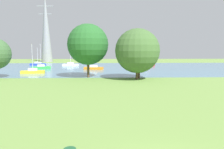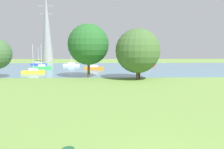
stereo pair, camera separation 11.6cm
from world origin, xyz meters
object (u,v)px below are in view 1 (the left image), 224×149
Objects in this scene: sailboat_yellow at (33,71)px; tree_west_near at (137,51)px; sailboat_orange at (94,68)px; sailboat_red at (147,64)px; electricity_pylon at (46,27)px; sailboat_blue at (38,64)px; tree_west_far at (88,44)px; sailboat_white at (71,65)px; sailboat_green at (41,67)px; tree_east_far at (139,50)px.

tree_west_near reaches higher than sailboat_yellow.
tree_west_near reaches higher than sailboat_orange.
sailboat_orange reaches higher than sailboat_red.
electricity_pylon reaches higher than sailboat_red.
tree_west_near is 0.32× the size of electricity_pylon.
sailboat_orange is (18.24, -14.28, 0.03)m from sailboat_blue.
tree_west_far reaches higher than tree_west_near.
sailboat_red is 0.80× the size of sailboat_white.
sailboat_blue is at bearing 175.16° from sailboat_red.
sailboat_green is 0.75× the size of tree_west_near.
tree_east_far is at bearing -59.41° from electricity_pylon.
electricity_pylon is at bearing 112.91° from tree_west_far.
sailboat_yellow is 14.83m from sailboat_orange.
electricity_pylon is (-6.47, 30.21, 13.12)m from sailboat_green.
sailboat_red is (28.06, 19.63, -0.01)m from sailboat_yellow.
sailboat_green reaches higher than sailboat_blue.
sailboat_orange reaches higher than sailboat_blue.
sailboat_blue is at bearing 164.15° from sailboat_white.
tree_west_far is (-15.93, -26.15, 5.50)m from sailboat_red.
sailboat_white reaches higher than sailboat_yellow.
tree_west_far reaches higher than sailboat_blue.
electricity_pylon is at bearing 100.94° from sailboat_yellow.
tree_east_far is at bearing -48.65° from sailboat_blue.
tree_west_far is (-0.22, -14.75, 5.47)m from sailboat_orange.
sailboat_red is at bearing -30.55° from electricity_pylon.
sailboat_yellow is 14.82m from tree_west_far.
sailboat_yellow is at bearing 155.52° from tree_west_near.
tree_east_far is (16.28, -27.63, 4.44)m from sailboat_white.
sailboat_yellow is 23.03m from tree_west_near.
tree_west_far reaches higher than sailboat_orange.
sailboat_orange is 15.73m from tree_west_far.
sailboat_red is 0.62× the size of tree_west_near.
tree_west_far is (12.12, -6.52, 5.49)m from sailboat_yellow.
tree_west_far is at bearing -74.27° from sailboat_white.
sailboat_blue is 0.66× the size of tree_west_near.
sailboat_white is at bearing -15.85° from sailboat_blue.
sailboat_yellow is 10.73m from sailboat_green.
tree_west_near is (8.24, -17.60, 4.35)m from sailboat_orange.
sailboat_orange reaches higher than sailboat_white.
tree_east_far is (8.96, -1.64, -1.05)m from tree_west_far.
sailboat_blue is at bearing 131.35° from tree_east_far.
sailboat_yellow reaches higher than sailboat_red.
tree_west_near is at bearing -60.45° from electricity_pylon.
tree_east_far reaches higher than sailboat_blue.
sailboat_orange is (12.34, 8.23, 0.02)m from sailboat_yellow.
sailboat_blue is at bearing 110.68° from sailboat_green.
sailboat_orange is at bearing 118.08° from tree_east_far.
sailboat_white is (-23.25, -0.16, 0.01)m from sailboat_red.
sailboat_white is at bearing 120.51° from tree_east_far.
tree_west_far reaches higher than sailboat_green.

